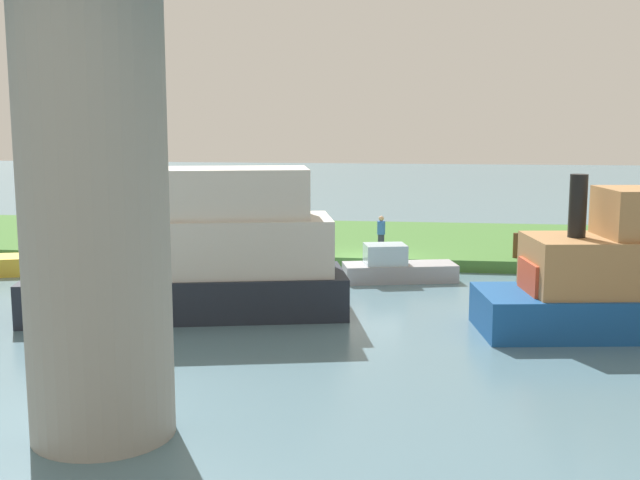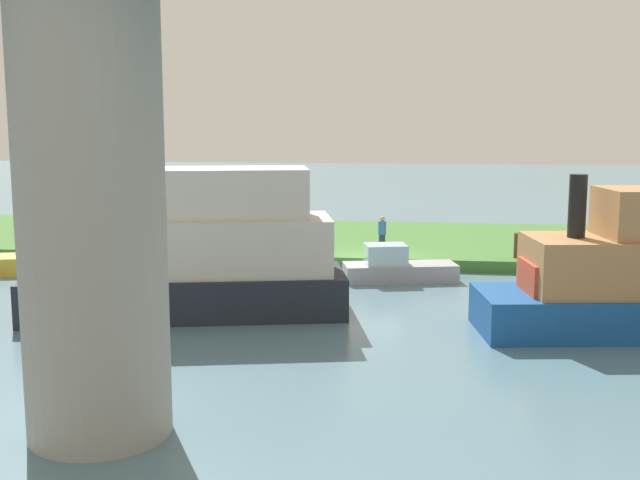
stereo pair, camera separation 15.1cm
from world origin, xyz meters
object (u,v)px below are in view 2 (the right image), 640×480
Objects in this scene: bridge_pylon at (92,208)px; houseboat_blue at (396,268)px; mooring_post at (516,246)px; riverboat_paddlewheel at (198,255)px; person_on_bank at (382,231)px.

houseboat_blue is (-5.16, -15.82, -4.00)m from bridge_pylon.
bridge_pylon reaches higher than houseboat_blue.
mooring_post is 5.68m from houseboat_blue.
mooring_post is 0.10× the size of riverboat_paddlewheel.
mooring_post reaches higher than houseboat_blue.
houseboat_blue is at bearing -135.00° from riverboat_paddlewheel.
riverboat_paddlewheel is 2.31× the size of houseboat_blue.
bridge_pylon is at bearing 71.92° from houseboat_blue.
bridge_pylon is at bearing 62.05° from mooring_post.
bridge_pylon is 21.70m from person_on_bank.
bridge_pylon is at bearing 78.48° from person_on_bank.
riverboat_paddlewheel is at bearing 65.27° from person_on_bank.
person_on_bank is at bearing -80.36° from houseboat_blue.
riverboat_paddlewheel reaches higher than person_on_bank.
riverboat_paddlewheel is at bearing 45.00° from houseboat_blue.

